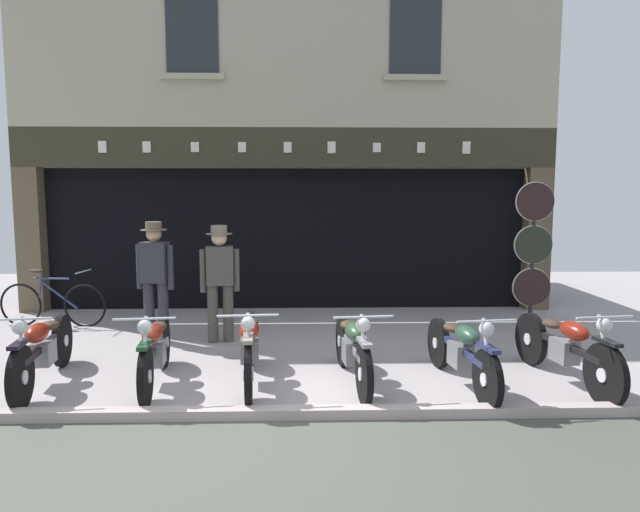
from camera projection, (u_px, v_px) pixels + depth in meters
The scene contains 14 objects.
ground at pixel (263, 477), 4.37m from camera, with size 21.66×22.00×0.18m.
shop_facade at pixel (290, 211), 12.09m from camera, with size 9.96×4.42×6.58m.
motorcycle_far_left at pixel (42, 349), 6.29m from camera, with size 0.62×2.07×0.92m.
motorcycle_left at pixel (155, 349), 6.31m from camera, with size 0.62×1.95×0.90m.
motorcycle_center_left at pixel (250, 346), 6.36m from camera, with size 0.62×2.08×0.93m.
motorcycle_center at pixel (353, 347), 6.37m from camera, with size 0.62×1.93×0.91m.
motorcycle_center_right at pixel (462, 350), 6.26m from camera, with size 0.62×2.00×0.90m.
motorcycle_right at pixel (566, 347), 6.36m from camera, with size 0.62×2.08×0.92m.
salesman_left at pixel (155, 275), 8.12m from camera, with size 0.55×0.36×1.74m.
shopkeeper_center at pixel (220, 277), 8.10m from camera, with size 0.55×0.37×1.69m.
tyre_sign_pole at pixel (533, 246), 8.47m from camera, with size 0.59×0.06×2.32m.
advert_board_near at pixel (211, 213), 10.47m from camera, with size 0.81×0.03×0.89m.
advert_board_far at pixel (158, 213), 10.45m from camera, with size 0.71×0.03×1.03m.
leaning_bicycle at pixel (52, 303), 9.15m from camera, with size 1.78×0.50×0.94m.
Camera 1 is at (0.33, -5.15, 2.15)m, focal length 31.76 mm.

